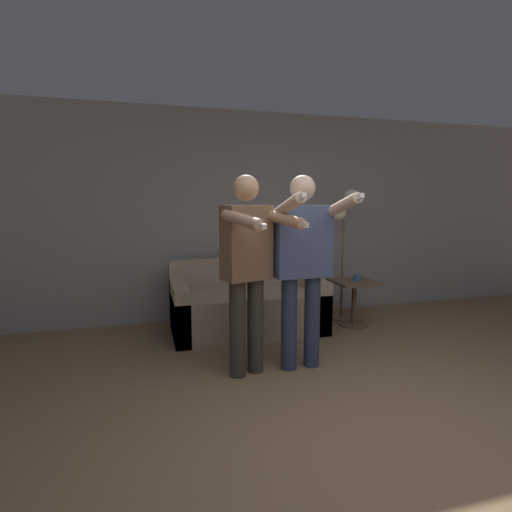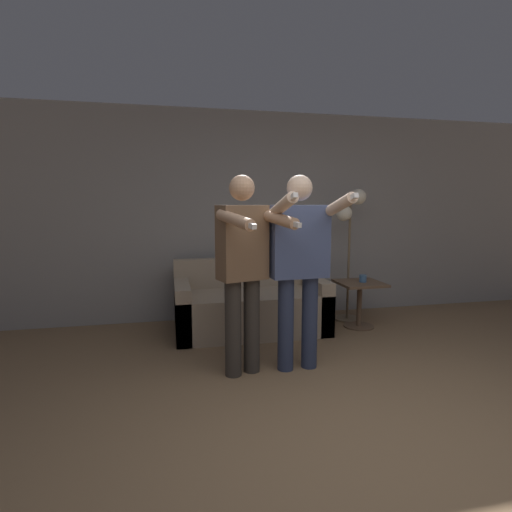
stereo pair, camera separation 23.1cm
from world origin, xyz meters
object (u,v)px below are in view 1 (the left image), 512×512
cat (262,251)px  couch (247,307)px  cup (358,277)px  floor_lamp (344,224)px  side_table (354,293)px  person_right (302,257)px  person_left (248,263)px

cat → couch: bearing=-129.6°
cat → cup: size_ratio=4.87×
floor_lamp → side_table: size_ratio=3.01×
side_table → cup: 0.19m
couch → cup: (1.32, -0.15, 0.31)m
side_table → person_right: bearing=-137.3°
couch → cat: (0.27, 0.32, 0.60)m
cup → side_table: bearing=161.0°
side_table → person_left: bearing=-147.4°
side_table → cup: (0.03, -0.01, 0.19)m
person_left → person_right: 0.49m
couch → floor_lamp: (1.30, 0.17, 0.93)m
person_left → side_table: person_left is taller
cat → floor_lamp: size_ratio=0.25×
person_left → side_table: bearing=15.9°
person_left → person_right: size_ratio=1.00×
person_left → person_right: person_right is taller
person_right → floor_lamp: (1.10, 1.33, 0.21)m
cat → floor_lamp: floor_lamp is taller
cat → side_table: (1.03, -0.46, -0.49)m
couch → person_right: (0.20, -1.15, 0.72)m
person_left → cat: person_left is taller
couch → side_table: size_ratio=3.13×
floor_lamp → cat: bearing=171.9°
cup → person_right: bearing=-138.4°
couch → person_left: 1.38m
floor_lamp → side_table: bearing=-91.2°
side_table → floor_lamp: bearing=88.8°
person_left → cup: bearing=15.2°
person_right → cat: 1.48m
cup → person_left: bearing=-148.1°
person_left → floor_lamp: size_ratio=1.03×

